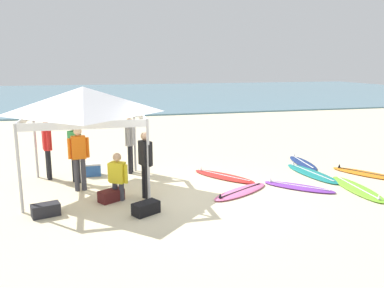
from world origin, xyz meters
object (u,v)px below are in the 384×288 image
(person_grey, at_px, (130,142))
(cooler_box, at_px, (93,169))
(person_black, at_px, (146,161))
(surfboard_purple, at_px, (298,187))
(surfboard_orange, at_px, (367,174))
(canopy_tent, at_px, (84,101))
(gear_bag_by_pole, at_px, (46,210))
(surfboard_navy, at_px, (303,163))
(person_orange, at_px, (79,154))
(surfboard_pink, at_px, (241,192))
(surfboard_teal, at_px, (311,173))
(gear_bag_near_tent, at_px, (146,208))
(person_green, at_px, (75,148))
(person_yellow, at_px, (118,174))
(surfboard_red, at_px, (224,176))
(person_red, at_px, (47,146))
(gear_bag_on_sand, at_px, (111,196))
(surfboard_lime, at_px, (357,189))

(person_grey, relative_size, cooler_box, 3.42)
(person_black, relative_size, cooler_box, 3.42)
(surfboard_purple, bearing_deg, surfboard_orange, 13.29)
(canopy_tent, bearing_deg, surfboard_purple, -14.44)
(gear_bag_by_pole, bearing_deg, surfboard_navy, 18.80)
(surfboard_navy, distance_m, person_orange, 7.36)
(surfboard_pink, xyz_separation_m, surfboard_teal, (2.75, 1.09, -0.00))
(gear_bag_near_tent, relative_size, cooler_box, 1.20)
(cooler_box, bearing_deg, person_green, -127.34)
(person_grey, xyz_separation_m, person_yellow, (-0.55, -2.40, -0.33))
(person_green, distance_m, person_yellow, 2.10)
(surfboard_red, bearing_deg, person_grey, 155.29)
(surfboard_pink, height_order, person_red, person_red)
(surfboard_pink, distance_m, gear_bag_on_sand, 3.33)
(canopy_tent, height_order, surfboard_lime, canopy_tent)
(surfboard_purple, height_order, surfboard_orange, same)
(person_black, bearing_deg, person_grey, 92.96)
(surfboard_navy, height_order, surfboard_lime, same)
(surfboard_pink, height_order, person_grey, person_grey)
(canopy_tent, height_order, surfboard_navy, canopy_tent)
(person_red, relative_size, person_green, 1.00)
(surfboard_red, relative_size, gear_bag_by_pole, 3.45)
(surfboard_red, bearing_deg, person_red, 166.99)
(surfboard_lime, xyz_separation_m, gear_bag_on_sand, (-6.45, 0.78, 0.10))
(surfboard_pink, xyz_separation_m, surfboard_orange, (4.35, 0.61, -0.00))
(surfboard_pink, xyz_separation_m, gear_bag_near_tent, (-2.61, -0.84, 0.10))
(surfboard_lime, xyz_separation_m, person_green, (-7.32, 2.62, 0.95))
(surfboard_purple, xyz_separation_m, surfboard_navy, (1.48, 2.34, 0.00))
(person_green, height_order, gear_bag_near_tent, person_green)
(person_orange, relative_size, person_green, 1.00)
(person_grey, height_order, gear_bag_by_pole, person_grey)
(person_orange, height_order, gear_bag_near_tent, person_orange)
(person_red, bearing_deg, person_black, -44.21)
(surfboard_purple, height_order, gear_bag_by_pole, gear_bag_by_pole)
(person_black, bearing_deg, cooler_box, 117.32)
(surfboard_navy, distance_m, surfboard_red, 3.24)
(surfboard_navy, relative_size, person_black, 1.15)
(person_red, relative_size, person_grey, 1.00)
(surfboard_pink, bearing_deg, person_green, 153.79)
(surfboard_red, relative_size, person_green, 1.21)
(surfboard_red, xyz_separation_m, gear_bag_on_sand, (-3.36, -1.23, 0.10))
(surfboard_teal, height_order, person_black, person_black)
(surfboard_purple, xyz_separation_m, surfboard_orange, (2.68, 0.63, -0.00))
(surfboard_pink, height_order, person_orange, person_orange)
(person_red, height_order, person_yellow, person_red)
(surfboard_navy, xyz_separation_m, cooler_box, (-6.90, 0.33, 0.16))
(person_green, bearing_deg, surfboard_navy, 1.98)
(person_yellow, bearing_deg, surfboard_red, 20.58)
(surfboard_lime, bearing_deg, person_black, 172.59)
(surfboard_pink, relative_size, person_red, 1.18)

